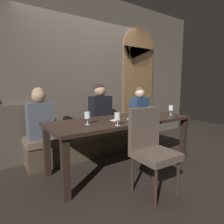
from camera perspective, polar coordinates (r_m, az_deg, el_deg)
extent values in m
plane|color=black|center=(3.03, 3.05, -16.08)|extent=(9.00, 9.00, 0.00)
cube|color=brown|center=(3.81, -8.26, 11.94)|extent=(6.00, 0.12, 3.00)
cube|color=brown|center=(4.52, 7.89, 5.62)|extent=(0.90, 0.05, 2.10)
cylinder|color=brown|center=(4.59, 8.16, 18.82)|extent=(0.90, 0.05, 0.90)
cube|color=black|center=(2.14, -13.99, -16.71)|extent=(0.08, 0.08, 0.69)
cube|color=black|center=(3.40, 20.91, -7.65)|extent=(0.08, 0.08, 0.69)
cube|color=black|center=(2.77, -19.20, -11.15)|extent=(0.08, 0.08, 0.69)
cube|color=black|center=(3.82, 12.23, -5.58)|extent=(0.08, 0.08, 0.69)
cube|color=#302119|center=(2.81, 3.16, -2.60)|extent=(2.20, 0.84, 0.04)
cube|color=#4A3C2E|center=(3.51, -4.00, -9.58)|extent=(2.50, 0.40, 0.35)
cube|color=brown|center=(3.45, -4.04, -6.01)|extent=(2.50, 0.44, 0.10)
cylinder|color=#302119|center=(2.09, 13.16, -21.59)|extent=(0.04, 0.04, 0.42)
cylinder|color=#302119|center=(2.34, 19.45, -18.44)|extent=(0.04, 0.04, 0.42)
cylinder|color=#302119|center=(2.32, 6.23, -18.30)|extent=(0.04, 0.04, 0.42)
cylinder|color=#302119|center=(2.54, 12.64, -15.93)|extent=(0.04, 0.04, 0.42)
cube|color=brown|center=(2.22, 13.08, -12.68)|extent=(0.45, 0.45, 0.08)
cube|color=brown|center=(2.27, 9.87, -4.72)|extent=(0.44, 0.08, 0.48)
cube|color=#4C515B|center=(2.98, -21.08, -2.45)|extent=(0.36, 0.24, 0.54)
sphere|color=tan|center=(2.94, -21.44, 4.53)|extent=(0.20, 0.20, 0.20)
sphere|color=#9E7F56|center=(2.95, -21.52, 5.22)|extent=(0.18, 0.18, 0.18)
cube|color=black|center=(3.37, -3.60, -0.25)|extent=(0.36, 0.24, 0.60)
sphere|color=tan|center=(3.33, -3.66, 6.45)|extent=(0.20, 0.20, 0.20)
sphere|color=black|center=(3.34, -3.75, 7.06)|extent=(0.18, 0.18, 0.18)
cube|color=navy|center=(3.95, 8.38, 0.50)|extent=(0.36, 0.24, 0.54)
sphere|color=#DBB293|center=(3.92, 8.49, 5.78)|extent=(0.20, 0.20, 0.20)
sphere|color=brown|center=(3.93, 8.40, 6.30)|extent=(0.18, 0.18, 0.18)
cylinder|color=silver|center=(3.04, 11.47, -1.46)|extent=(0.06, 0.06, 0.00)
cylinder|color=silver|center=(3.04, 11.49, -0.72)|extent=(0.01, 0.01, 0.07)
cylinder|color=silver|center=(3.03, 11.53, 0.77)|extent=(0.08, 0.08, 0.08)
cylinder|color=gold|center=(3.03, 11.52, 0.30)|extent=(0.07, 0.07, 0.03)
cylinder|color=silver|center=(2.43, -7.45, -3.74)|extent=(0.06, 0.06, 0.00)
cylinder|color=silver|center=(2.43, -7.47, -2.83)|extent=(0.01, 0.01, 0.07)
cylinder|color=silver|center=(2.41, -7.50, -0.96)|extent=(0.08, 0.08, 0.08)
cylinder|color=maroon|center=(2.41, -7.49, -1.36)|extent=(0.07, 0.07, 0.05)
cylinder|color=silver|center=(3.35, 17.45, -0.81)|extent=(0.06, 0.06, 0.00)
cylinder|color=silver|center=(3.34, 17.48, -0.14)|extent=(0.01, 0.01, 0.07)
cylinder|color=silver|center=(3.33, 17.54, 1.22)|extent=(0.08, 0.08, 0.08)
cylinder|color=silver|center=(2.35, 1.66, -4.08)|extent=(0.06, 0.06, 0.00)
cylinder|color=silver|center=(2.34, 1.66, -3.13)|extent=(0.01, 0.01, 0.07)
cylinder|color=silver|center=(2.33, 1.67, -1.20)|extent=(0.08, 0.08, 0.08)
cylinder|color=white|center=(3.20, 11.51, -0.97)|extent=(0.12, 0.12, 0.01)
cylinder|color=white|center=(3.19, 11.52, -0.40)|extent=(0.06, 0.06, 0.06)
cylinder|color=brown|center=(3.19, 11.54, 0.03)|extent=(0.05, 0.05, 0.01)
cube|color=white|center=(2.79, 7.26, -2.16)|extent=(0.19, 0.19, 0.01)
cube|color=#381E14|center=(2.79, 7.42, -1.63)|extent=(0.08, 0.06, 0.04)
cube|color=silver|center=(2.68, 0.96, -2.53)|extent=(0.14, 0.13, 0.01)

